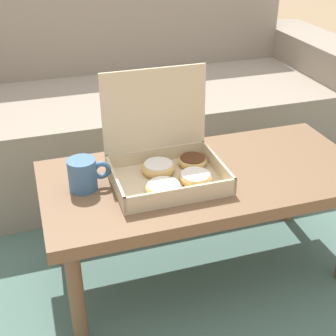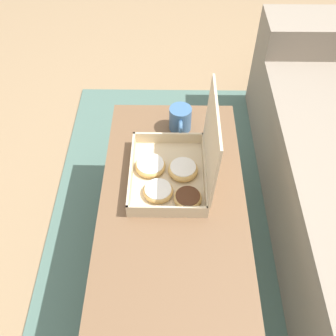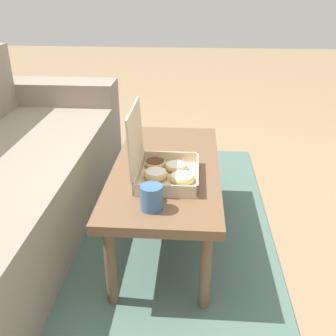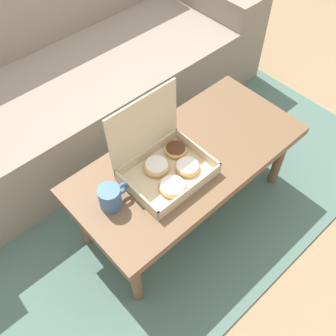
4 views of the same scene
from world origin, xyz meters
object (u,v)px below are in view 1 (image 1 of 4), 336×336
couch (137,108)px  coffee_table (205,186)px  coffee_mug (84,174)px  pastry_box (169,162)px

couch → coffee_table: size_ratio=2.06×
couch → coffee_mug: (-0.37, -0.84, 0.17)m
couch → pastry_box: bearing=-97.8°
pastry_box → coffee_mug: 0.25m
couch → coffee_mug: couch is taller
coffee_table → coffee_mug: size_ratio=8.03×
couch → pastry_box: 0.88m
coffee_table → pastry_box: bearing=173.8°
coffee_mug → couch: bearing=66.2°
coffee_table → pastry_box: size_ratio=3.08×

